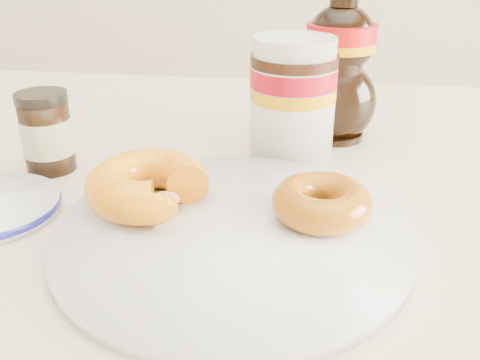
# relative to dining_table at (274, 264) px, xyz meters

# --- Properties ---
(dining_table) EXTENTS (1.40, 0.90, 0.75)m
(dining_table) POSITION_rel_dining_table_xyz_m (0.00, 0.00, 0.00)
(dining_table) COLOR beige
(dining_table) RESTS_ON ground
(plate) EXTENTS (0.30, 0.30, 0.02)m
(plate) POSITION_rel_dining_table_xyz_m (-0.03, -0.09, 0.09)
(plate) COLOR white
(plate) RESTS_ON dining_table
(donut_bitten) EXTENTS (0.13, 0.13, 0.04)m
(donut_bitten) POSITION_rel_dining_table_xyz_m (-0.11, -0.06, 0.12)
(donut_bitten) COLOR orange
(donut_bitten) RESTS_ON plate
(donut_whole) EXTENTS (0.10, 0.10, 0.03)m
(donut_whole) POSITION_rel_dining_table_xyz_m (0.04, -0.07, 0.11)
(donut_whole) COLOR #8D5909
(donut_whole) RESTS_ON plate
(nutella_jar) EXTENTS (0.10, 0.10, 0.14)m
(nutella_jar) POSITION_rel_dining_table_xyz_m (0.01, 0.11, 0.16)
(nutella_jar) COLOR white
(nutella_jar) RESTS_ON dining_table
(syrup_bottle) EXTENTS (0.11, 0.10, 0.19)m
(syrup_bottle) POSITION_rel_dining_table_xyz_m (0.06, 0.18, 0.18)
(syrup_bottle) COLOR black
(syrup_bottle) RESTS_ON dining_table
(dark_jar) EXTENTS (0.05, 0.05, 0.09)m
(dark_jar) POSITION_rel_dining_table_xyz_m (-0.25, 0.03, 0.13)
(dark_jar) COLOR black
(dark_jar) RESTS_ON dining_table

